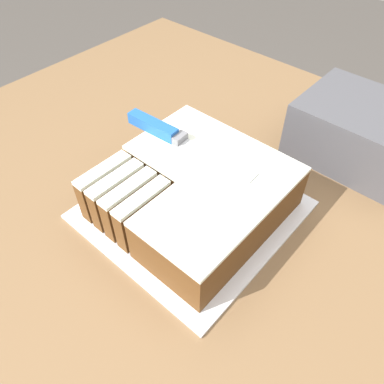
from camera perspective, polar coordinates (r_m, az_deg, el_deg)
name	(u,v)px	position (r m, az deg, el deg)	size (l,w,h in m)	color
ground_plane	(208,377)	(1.51, 2.52, -26.30)	(8.00, 8.00, 0.00)	#4C4742
countertop	(214,321)	(1.08, 3.35, -19.03)	(1.40, 1.10, 0.92)	brown
cake_board	(192,210)	(0.68, 0.00, -2.71)	(0.33, 0.34, 0.01)	silver
cake	(196,192)	(0.65, 0.60, 0.04)	(0.28, 0.29, 0.09)	brown
knife	(167,132)	(0.69, -3.77, 9.13)	(0.27, 0.04, 0.02)	silver
storage_box	(360,132)	(0.83, 24.28, 8.32)	(0.24, 0.19, 0.12)	#47474C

